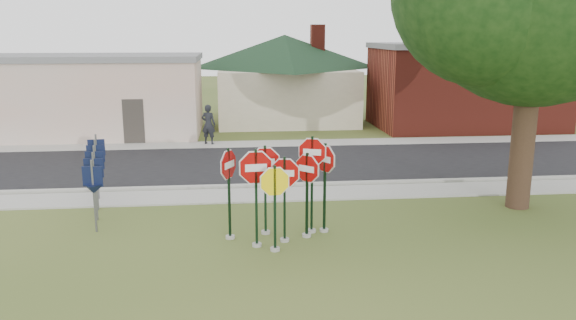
{
  "coord_description": "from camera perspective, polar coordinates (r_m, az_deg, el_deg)",
  "views": [
    {
      "loc": [
        -1.27,
        -12.4,
        5.26
      ],
      "look_at": [
        0.18,
        2.0,
        1.99
      ],
      "focal_mm": 35.0,
      "sensor_mm": 36.0,
      "label": 1
    }
  ],
  "objects": [
    {
      "name": "stop_sign_far_right",
      "position": [
        14.96,
        3.76,
        -1.58
      ],
      "size": [
        0.56,
        0.89,
        2.55
      ],
      "color": "gray",
      "rests_on": "ground"
    },
    {
      "name": "stop_sign_center",
      "position": [
        14.25,
        -0.35,
        -2.85
      ],
      "size": [
        1.05,
        0.24,
        2.35
      ],
      "color": "gray",
      "rests_on": "ground"
    },
    {
      "name": "stop_sign_left",
      "position": [
        13.88,
        -3.26,
        -2.35
      ],
      "size": [
        1.16,
        0.24,
        2.63
      ],
      "color": "gray",
      "rests_on": "ground"
    },
    {
      "name": "sidewalk_far",
      "position": [
        27.24,
        -2.98,
        1.63
      ],
      "size": [
        60.0,
        1.6,
        0.06
      ],
      "primitive_type": "cube",
      "color": "#989890",
      "rests_on": "ground"
    },
    {
      "name": "stop_sign_back_left",
      "position": [
        14.78,
        -2.34,
        -1.75
      ],
      "size": [
        1.1,
        0.24,
        2.53
      ],
      "color": "gray",
      "rests_on": "ground"
    },
    {
      "name": "building_house",
      "position": [
        34.6,
        -0.33,
        10.04
      ],
      "size": [
        11.6,
        11.6,
        6.2
      ],
      "color": "beige",
      "rests_on": "ground"
    },
    {
      "name": "stop_sign_yellow",
      "position": [
        13.66,
        -1.35,
        -3.88
      ],
      "size": [
        1.01,
        0.24,
        2.28
      ],
      "color": "gray",
      "rests_on": "ground"
    },
    {
      "name": "route_sign_row",
      "position": [
        17.86,
        -18.97,
        -1.05
      ],
      "size": [
        1.43,
        4.63,
        2.0
      ],
      "color": "#59595E",
      "rests_on": "ground"
    },
    {
      "name": "pedestrian",
      "position": [
        27.22,
        -8.09,
        3.61
      ],
      "size": [
        0.81,
        0.66,
        1.91
      ],
      "primitive_type": "imported",
      "rotation": [
        0.0,
        0.0,
        2.8
      ],
      "color": "black",
      "rests_on": "sidewalk_far"
    },
    {
      "name": "road",
      "position": [
        23.04,
        -2.45,
        -0.44
      ],
      "size": [
        60.0,
        7.0,
        0.04
      ],
      "primitive_type": "cube",
      "color": "black",
      "rests_on": "ground"
    },
    {
      "name": "sidewalk_near",
      "position": [
        18.7,
        -1.64,
        -3.54
      ],
      "size": [
        60.0,
        1.6,
        0.06
      ],
      "primitive_type": "cube",
      "color": "#989890",
      "rests_on": "ground"
    },
    {
      "name": "stop_sign_back_right",
      "position": [
        14.87,
        2.46,
        -1.11
      ],
      "size": [
        0.99,
        0.32,
        2.74
      ],
      "color": "gray",
      "rests_on": "ground"
    },
    {
      "name": "stop_sign_right",
      "position": [
        14.58,
        1.95,
        -2.47
      ],
      "size": [
        0.74,
        0.73,
        2.37
      ],
      "color": "gray",
      "rests_on": "ground"
    },
    {
      "name": "bg_tree_right",
      "position": [
        44.9,
        26.05,
        11.87
      ],
      "size": [
        5.6,
        5.6,
        8.4
      ],
      "color": "#301E15",
      "rests_on": "ground"
    },
    {
      "name": "ground",
      "position": [
        13.53,
        0.07,
        -10.16
      ],
      "size": [
        120.0,
        120.0,
        0.0
      ],
      "primitive_type": "plane",
      "color": "#3C501E",
      "rests_on": "ground"
    },
    {
      "name": "building_brick",
      "position": [
        33.75,
        17.56,
        7.27
      ],
      "size": [
        10.2,
        6.2,
        4.75
      ],
      "color": "maroon",
      "rests_on": "ground"
    },
    {
      "name": "building_stucco",
      "position": [
        31.52,
        -20.05,
        6.29
      ],
      "size": [
        12.2,
        6.2,
        4.2
      ],
      "color": "beige",
      "rests_on": "ground"
    },
    {
      "name": "stop_sign_far_left",
      "position": [
        14.5,
        -6.03,
        -2.13
      ],
      "size": [
        0.52,
        0.95,
        2.53
      ],
      "color": "gray",
      "rests_on": "ground"
    },
    {
      "name": "curb",
      "position": [
        19.64,
        -1.85,
        -2.61
      ],
      "size": [
        60.0,
        0.2,
        0.14
      ],
      "primitive_type": "cube",
      "color": "#989890",
      "rests_on": "ground"
    }
  ]
}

